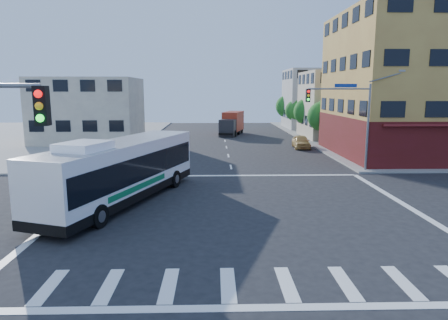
{
  "coord_description": "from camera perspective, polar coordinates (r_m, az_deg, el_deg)",
  "views": [
    {
      "loc": [
        -1.46,
        -20.57,
        6.48
      ],
      "look_at": [
        -0.82,
        4.13,
        2.16
      ],
      "focal_mm": 32.0,
      "sensor_mm": 36.0,
      "label": 1
    }
  ],
  "objects": [
    {
      "name": "street_tree_b",
      "position": [
        58.11,
        11.9,
        7.01
      ],
      "size": [
        3.8,
        3.8,
        5.79
      ],
      "color": "#3A2715",
      "rests_on": "ground"
    },
    {
      "name": "street_tree_c",
      "position": [
        65.93,
        10.29,
        7.13
      ],
      "size": [
        3.4,
        3.4,
        5.29
      ],
      "color": "#3A2715",
      "rests_on": "ground"
    },
    {
      "name": "building_east_near",
      "position": [
        57.61,
        17.34,
        7.51
      ],
      "size": [
        12.06,
        10.06,
        9.0
      ],
      "color": "#C5B496",
      "rests_on": "ground"
    },
    {
      "name": "box_truck",
      "position": [
        59.02,
        1.12,
        5.2
      ],
      "size": [
        4.04,
        7.78,
        3.36
      ],
      "rotation": [
        0.0,
        0.0,
        -0.27
      ],
      "color": "black",
      "rests_on": "ground"
    },
    {
      "name": "building_east_far",
      "position": [
        71.0,
        13.72,
        8.45
      ],
      "size": [
        12.06,
        10.06,
        10.0
      ],
      "color": "#A9A9A4",
      "rests_on": "ground"
    },
    {
      "name": "building_west",
      "position": [
        52.95,
        -18.7,
        6.72
      ],
      "size": [
        12.06,
        10.06,
        8.0
      ],
      "color": "beige",
      "rests_on": "ground"
    },
    {
      "name": "parked_car",
      "position": [
        46.2,
        10.95,
        2.59
      ],
      "size": [
        2.01,
        4.42,
        1.47
      ],
      "primitive_type": "imported",
      "rotation": [
        0.0,
        0.0,
        -0.06
      ],
      "color": "tan",
      "rests_on": "ground"
    },
    {
      "name": "street_tree_d",
      "position": [
        73.76,
        9.04,
        7.78
      ],
      "size": [
        4.0,
        4.0,
        6.03
      ],
      "color": "#3A2715",
      "rests_on": "ground"
    },
    {
      "name": "signal_mast_ne",
      "position": [
        32.95,
        17.3,
        6.86
      ],
      "size": [
        7.91,
        1.13,
        8.07
      ],
      "color": "slate",
      "rests_on": "ground"
    },
    {
      "name": "transit_bus",
      "position": [
        23.88,
        -14.35,
        -1.37
      ],
      "size": [
        7.13,
        13.59,
        3.97
      ],
      "rotation": [
        0.0,
        0.0,
        -0.34
      ],
      "color": "black",
      "rests_on": "ground"
    },
    {
      "name": "ground",
      "position": [
        21.61,
        2.49,
        -7.55
      ],
      "size": [
        120.0,
        120.0,
        0.0
      ],
      "primitive_type": "plane",
      "color": "black",
      "rests_on": "ground"
    },
    {
      "name": "corner_building_ne",
      "position": [
        44.55,
        27.59,
        8.04
      ],
      "size": [
        18.1,
        15.44,
        14.0
      ],
      "color": "gold",
      "rests_on": "ground"
    },
    {
      "name": "street_tree_a",
      "position": [
        50.38,
        13.99,
        6.33
      ],
      "size": [
        3.6,
        3.6,
        5.53
      ],
      "color": "#3A2715",
      "rests_on": "ground"
    }
  ]
}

